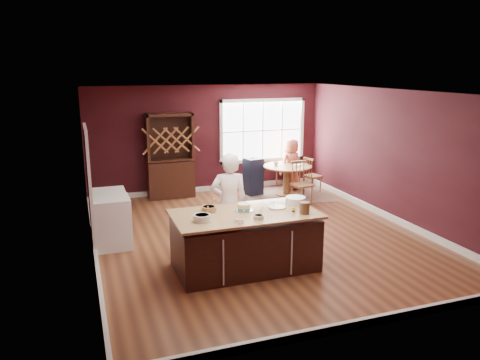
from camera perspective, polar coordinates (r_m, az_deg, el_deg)
name	(u,v)px	position (r m, az deg, el deg)	size (l,w,h in m)	color
room_shell	(258,166)	(8.64, 2.19, 1.72)	(7.00, 7.00, 7.00)	brown
window	(263,131)	(12.34, 2.76, 6.04)	(2.36, 0.10, 1.66)	white
doorway	(90,189)	(8.71, -17.85, -1.02)	(0.08, 1.26, 2.13)	white
kitchen_island	(245,242)	(7.45, 0.62, -7.55)	(2.27, 1.19, 0.92)	black
dining_table	(287,174)	(11.66, 5.78, 0.71)	(1.20, 1.20, 0.75)	brown
baker	(229,204)	(7.92, -1.34, -2.91)	(0.64, 0.42, 1.75)	white
layer_cake	(244,207)	(7.37, 0.46, -3.33)	(0.29, 0.29, 0.12)	white
bowl_blue	(202,218)	(6.92, -4.66, -4.63)	(0.26, 0.26, 0.10)	white
bowl_yellow	(209,209)	(7.36, -3.80, -3.54)	(0.23, 0.23, 0.09)	olive
bowl_pink	(239,221)	(6.83, -0.11, -5.01)	(0.16, 0.16, 0.06)	white
bowl_olive	(258,217)	(7.01, 2.27, -4.52)	(0.16, 0.16, 0.06)	beige
drinking_glass	(272,206)	(7.43, 3.94, -3.15)	(0.07, 0.07, 0.14)	silver
dinner_plate	(277,207)	(7.58, 4.54, -3.30)	(0.28, 0.28, 0.02)	#F1E7CB
white_tub	(296,200)	(7.81, 6.79, -2.47)	(0.33, 0.33, 0.11)	white
stoneware_crock	(305,208)	(7.29, 7.88, -3.39)	(0.16, 0.16, 0.19)	brown
toy_figurine	(294,210)	(7.36, 6.55, -3.62)	(0.05, 0.05, 0.08)	yellow
rug	(287,195)	(11.79, 5.72, -1.79)	(2.10, 1.62, 0.01)	brown
chair_east	(313,174)	(12.06, 8.84, 0.68)	(0.39, 0.37, 0.92)	brown
chair_south	(302,183)	(10.93, 7.59, -0.37)	(0.43, 0.41, 1.01)	#9A5F30
chair_north	(286,167)	(12.48, 5.62, 1.58)	(0.45, 0.43, 1.07)	olive
seated_woman	(291,164)	(12.17, 6.28, 1.90)	(0.66, 0.43, 1.34)	#C1604A
high_chair	(253,176)	(11.68, 1.60, 0.54)	(0.39, 0.39, 0.97)	black
toddler	(254,163)	(11.63, 1.73, 2.13)	(0.18, 0.14, 0.26)	#8CA5BF
table_plate	(297,165)	(11.68, 7.01, 1.82)	(0.21, 0.21, 0.02)	beige
table_cup	(276,163)	(11.63, 4.41, 2.03)	(0.12, 0.12, 0.09)	silver
hutch	(170,156)	(11.47, -8.54, 2.92)	(1.12, 0.47, 2.06)	black
washer	(112,223)	(8.58, -15.29, -5.05)	(0.63, 0.61, 0.91)	white
dryer	(110,213)	(9.19, -15.60, -3.89)	(0.61, 0.59, 0.89)	white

